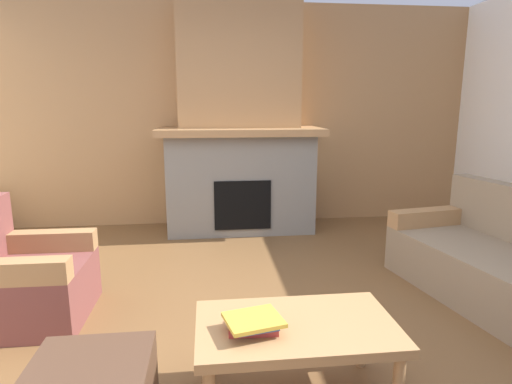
{
  "coord_description": "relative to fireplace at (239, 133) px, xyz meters",
  "views": [
    {
      "loc": [
        -0.39,
        -2.43,
        1.5
      ],
      "look_at": [
        0.02,
        1.13,
        0.76
      ],
      "focal_mm": 29.88,
      "sensor_mm": 36.0,
      "label": 1
    }
  ],
  "objects": [
    {
      "name": "ground",
      "position": [
        0.0,
        -2.62,
        -1.16
      ],
      "size": [
        9.0,
        9.0,
        0.0
      ],
      "primitive_type": "plane",
      "color": "brown"
    },
    {
      "name": "wall_back_wood_panel",
      "position": [
        0.0,
        0.38,
        0.19
      ],
      "size": [
        6.0,
        0.12,
        2.7
      ],
      "primitive_type": "cube",
      "color": "#A87A4C",
      "rests_on": "ground"
    },
    {
      "name": "fireplace",
      "position": [
        0.0,
        0.0,
        0.0
      ],
      "size": [
        1.9,
        0.82,
        2.7
      ],
      "color": "gray",
      "rests_on": "ground"
    },
    {
      "name": "couch",
      "position": [
        1.87,
        -2.24,
        -0.88
      ],
      "size": [
        1.14,
        1.92,
        0.85
      ],
      "color": "#847056",
      "rests_on": "ground"
    },
    {
      "name": "armchair",
      "position": [
        -1.69,
        -2.08,
        -0.87
      ],
      "size": [
        0.77,
        0.77,
        0.85
      ],
      "color": "brown",
      "rests_on": "ground"
    },
    {
      "name": "coffee_table",
      "position": [
        0.04,
        -3.14,
        -0.79
      ],
      "size": [
        1.0,
        0.6,
        0.43
      ],
      "color": "#A87A4C",
      "rests_on": "ground"
    },
    {
      "name": "book_stack_near_edge",
      "position": [
        -0.18,
        -3.19,
        -0.69
      ],
      "size": [
        0.31,
        0.27,
        0.07
      ],
      "color": "#B23833",
      "rests_on": "coffee_table"
    }
  ]
}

